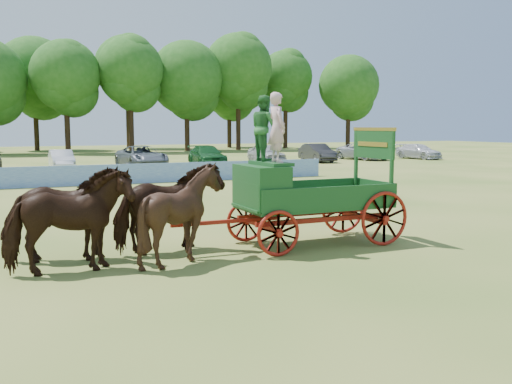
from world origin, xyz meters
The scene contains 9 objects.
ground centered at (0.00, 0.00, 0.00)m, with size 160.00×160.00×0.00m, color #9D9347.
horse_lead_left centered at (-4.48, 0.01, 1.08)m, with size 1.17×2.56×2.16m, color black.
horse_lead_right centered at (-4.48, 1.11, 1.08)m, with size 1.17×2.56×2.16m, color black.
horse_wheel_left centered at (-2.08, 0.01, 1.08)m, with size 1.75×1.97×2.17m, color black.
horse_wheel_right centered at (-2.08, 1.11, 1.08)m, with size 1.17×2.56×2.16m, color black.
farm_dray centered at (0.86, 0.59, 1.71)m, with size 5.99×2.00×3.83m.
sponsor_banner centered at (-1.00, 18.00, 0.53)m, with size 26.00×0.08×1.05m, color #1F52AA.
parked_cars centered at (2.41, 30.18, 0.76)m, with size 58.08×7.51×1.63m.
treeline centered at (-4.84, 59.58, 9.39)m, with size 90.27×23.32×15.10m.
Camera 1 is at (-5.70, -12.04, 3.03)m, focal length 40.00 mm.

